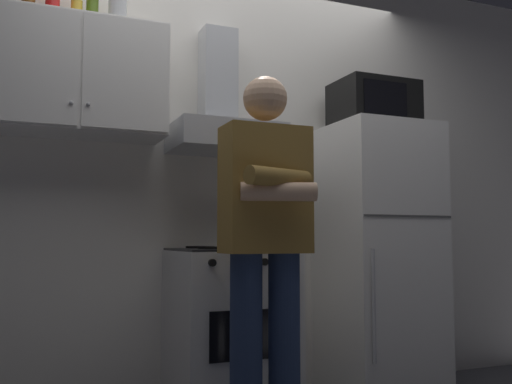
% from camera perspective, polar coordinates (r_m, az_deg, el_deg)
% --- Properties ---
extents(back_wall_tiled, '(4.80, 0.10, 2.70)m').
position_cam_1_polar(back_wall_tiled, '(3.44, -3.81, 2.54)').
color(back_wall_tiled, silver).
rests_on(back_wall_tiled, ground_plane).
extents(upper_cabinet, '(0.90, 0.37, 0.60)m').
position_cam_1_polar(upper_cabinet, '(3.14, -17.56, 10.96)').
color(upper_cabinet, white).
extents(stove_oven, '(0.60, 0.62, 0.87)m').
position_cam_1_polar(stove_oven, '(3.10, -2.68, -13.66)').
color(stove_oven, white).
rests_on(stove_oven, ground_plane).
extents(range_hood, '(0.60, 0.44, 0.75)m').
position_cam_1_polar(range_hood, '(3.26, -3.36, 7.37)').
color(range_hood, '#B7BABF').
extents(refrigerator, '(0.60, 0.62, 1.60)m').
position_cam_1_polar(refrigerator, '(3.51, 12.21, -6.51)').
color(refrigerator, white).
rests_on(refrigerator, ground_plane).
extents(microwave, '(0.48, 0.37, 0.28)m').
position_cam_1_polar(microwave, '(3.62, 11.77, 8.56)').
color(microwave, black).
rests_on(microwave, refrigerator).
extents(person_standing, '(0.38, 0.33, 1.64)m').
position_cam_1_polar(person_standing, '(2.48, 1.01, -5.02)').
color(person_standing, navy).
rests_on(person_standing, ground_plane).
extents(cooking_pot, '(0.31, 0.21, 0.13)m').
position_cam_1_polar(cooking_pot, '(3.00, 0.47, -4.29)').
color(cooking_pot, '#B7BABF').
rests_on(cooking_pot, stove_oven).
extents(bottle_olive_oil, '(0.06, 0.06, 0.23)m').
position_cam_1_polar(bottle_olive_oil, '(3.29, -16.17, 17.66)').
color(bottle_olive_oil, '#4C6B19').
rests_on(bottle_olive_oil, upper_cabinet).
extents(bottle_canister_steel, '(0.10, 0.10, 0.22)m').
position_cam_1_polar(bottle_canister_steel, '(3.28, -13.78, 17.57)').
color(bottle_canister_steel, '#B2B5BA').
rests_on(bottle_canister_steel, upper_cabinet).
extents(bottle_spice_jar, '(0.06, 0.06, 0.13)m').
position_cam_1_polar(bottle_spice_jar, '(3.25, -17.64, 17.04)').
color(bottle_spice_jar, gold).
rests_on(bottle_spice_jar, upper_cabinet).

